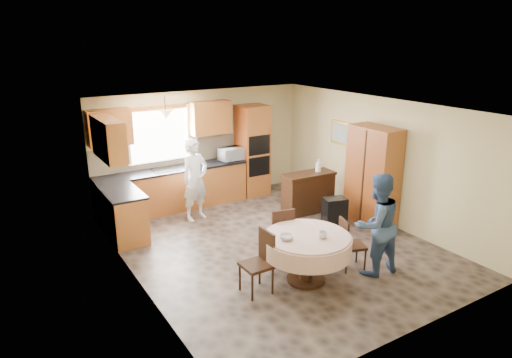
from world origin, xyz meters
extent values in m
cube|color=brown|center=(0.00, 0.00, 0.00)|extent=(5.00, 6.00, 0.01)
cube|color=white|center=(0.00, 0.00, 2.50)|extent=(5.00, 6.00, 0.01)
cube|color=#C9BA80|center=(0.00, 3.00, 1.25)|extent=(5.00, 0.02, 2.50)
cube|color=#C9BA80|center=(0.00, -3.00, 1.25)|extent=(5.00, 0.02, 2.50)
cube|color=#C9BA80|center=(-2.50, 0.00, 1.25)|extent=(0.02, 6.00, 2.50)
cube|color=#C9BA80|center=(2.50, 0.00, 1.25)|extent=(0.02, 6.00, 2.50)
cube|color=white|center=(-1.00, 2.98, 1.60)|extent=(1.40, 0.03, 1.10)
cube|color=white|center=(-1.75, 2.93, 1.65)|extent=(0.22, 0.02, 1.15)
cube|color=white|center=(-0.25, 2.93, 1.65)|extent=(0.22, 0.02, 1.15)
cube|color=#B26B2F|center=(-0.85, 2.70, 0.44)|extent=(3.30, 0.60, 0.88)
cube|color=black|center=(-0.85, 2.70, 0.90)|extent=(3.30, 0.64, 0.04)
cube|color=#B26B2F|center=(-2.20, 1.80, 0.44)|extent=(0.60, 1.20, 0.88)
cube|color=black|center=(-2.20, 1.80, 0.90)|extent=(0.64, 1.20, 0.04)
cube|color=#C6B18C|center=(-0.85, 2.99, 1.18)|extent=(3.30, 0.02, 0.55)
cube|color=#C46A31|center=(-2.05, 2.83, 1.91)|extent=(0.85, 0.33, 0.72)
cube|color=#C46A31|center=(0.15, 2.83, 1.91)|extent=(0.90, 0.33, 0.72)
cube|color=#C46A31|center=(-2.33, 1.80, 1.91)|extent=(0.33, 1.20, 0.72)
cube|color=#B26B2F|center=(1.15, 2.69, 1.06)|extent=(0.66, 0.62, 2.12)
cube|color=black|center=(1.15, 2.38, 1.25)|extent=(0.56, 0.01, 0.45)
cube|color=black|center=(1.15, 2.38, 0.75)|extent=(0.56, 0.01, 0.45)
cone|color=beige|center=(-1.00, 2.50, 2.12)|extent=(0.36, 0.36, 0.18)
cube|color=#3B2210|center=(1.53, 1.03, 0.41)|extent=(1.16, 0.53, 0.82)
cube|color=black|center=(1.47, 0.11, 0.30)|extent=(0.50, 0.41, 0.60)
cube|color=#B26B2F|center=(2.22, -0.11, 0.99)|extent=(0.52, 1.04, 1.98)
cylinder|color=#3B2210|center=(-0.28, -1.26, 0.35)|extent=(0.20, 0.20, 0.70)
cylinder|color=#3B2210|center=(-0.28, -1.26, 0.02)|extent=(0.59, 0.59, 0.04)
cylinder|color=beige|center=(-0.28, -1.26, 0.74)|extent=(1.29, 1.29, 0.05)
cylinder|color=beige|center=(-0.28, -1.26, 0.60)|extent=(1.35, 1.35, 0.28)
cube|color=#3B2210|center=(-1.11, -1.14, 0.44)|extent=(0.41, 0.41, 0.05)
cube|color=#3B2210|center=(-0.93, -1.13, 0.70)|extent=(0.04, 0.39, 0.49)
cylinder|color=#3B2210|center=(-1.29, -1.31, 0.21)|extent=(0.03, 0.03, 0.42)
cylinder|color=#3B2210|center=(-0.94, -1.31, 0.21)|extent=(0.03, 0.03, 0.42)
cylinder|color=#3B2210|center=(-1.29, -0.96, 0.21)|extent=(0.03, 0.03, 0.42)
cylinder|color=#3B2210|center=(-0.94, -0.96, 0.21)|extent=(0.03, 0.03, 0.42)
cube|color=#3B2210|center=(-0.24, -0.43, 0.44)|extent=(0.48, 0.48, 0.05)
cube|color=#3B2210|center=(-0.27, -0.61, 0.71)|extent=(0.39, 0.11, 0.49)
cylinder|color=#3B2210|center=(-0.41, -0.61, 0.21)|extent=(0.04, 0.04, 0.42)
cylinder|color=#3B2210|center=(-0.06, -0.61, 0.21)|extent=(0.04, 0.04, 0.42)
cylinder|color=#3B2210|center=(-0.41, -0.25, 0.21)|extent=(0.04, 0.04, 0.42)
cylinder|color=#3B2210|center=(-0.06, -0.25, 0.21)|extent=(0.04, 0.04, 0.42)
cube|color=#3B2210|center=(0.60, -1.33, 0.40)|extent=(0.47, 0.47, 0.04)
cube|color=#3B2210|center=(0.44, -1.27, 0.64)|extent=(0.15, 0.35, 0.44)
cylinder|color=#3B2210|center=(0.44, -1.49, 0.19)|extent=(0.03, 0.03, 0.38)
cylinder|color=#3B2210|center=(0.76, -1.49, 0.19)|extent=(0.03, 0.03, 0.38)
cylinder|color=#3B2210|center=(0.44, -1.17, 0.19)|extent=(0.03, 0.03, 0.38)
cylinder|color=#3B2210|center=(0.76, -1.17, 0.19)|extent=(0.03, 0.03, 0.38)
cube|color=gold|center=(2.47, 1.12, 1.61)|extent=(0.05, 0.61, 0.51)
cube|color=#A8B8C5|center=(2.44, 1.12, 1.61)|extent=(0.01, 0.51, 0.40)
imported|color=silver|center=(0.56, 2.65, 1.07)|extent=(0.56, 0.40, 0.29)
imported|color=silver|center=(-0.67, 1.93, 0.85)|extent=(0.70, 0.55, 1.69)
imported|color=#374F78|center=(0.80, -1.61, 0.83)|extent=(0.85, 0.69, 1.65)
imported|color=#B2B2B2|center=(1.17, 1.03, 0.84)|extent=(0.25, 0.25, 0.05)
imported|color=silver|center=(1.78, 1.03, 0.98)|extent=(0.13, 0.13, 0.32)
imported|color=#B2B2B2|center=(-0.16, -1.46, 0.82)|extent=(0.16, 0.16, 0.10)
imported|color=#B2B2B2|center=(-0.64, -1.21, 0.80)|extent=(0.22, 0.22, 0.06)
camera|label=1|loc=(-4.24, -6.20, 3.63)|focal=32.00mm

